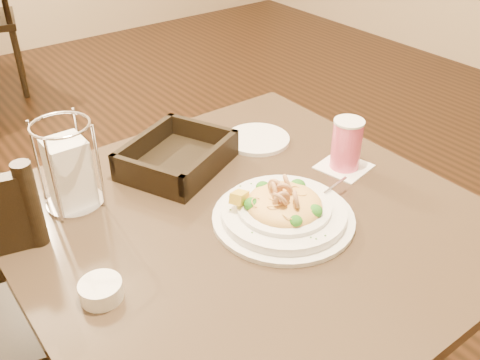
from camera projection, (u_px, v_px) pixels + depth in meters
main_table at (245, 299)px, 1.23m from camera, size 0.90×0.90×0.75m
pasta_bowl at (283, 210)px, 1.07m from camera, size 0.32×0.29×0.09m
drink_glass at (347, 145)px, 1.23m from camera, size 0.13×0.13×0.12m
bread_basket at (177, 159)px, 1.25m from camera, size 0.30×0.28×0.07m
napkin_caddy at (69, 171)px, 1.09m from camera, size 0.12×0.12×0.19m
side_plate at (257, 139)px, 1.37m from camera, size 0.20×0.20×0.01m
butter_ramekin at (101, 290)px, 0.90m from camera, size 0.08×0.08×0.03m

